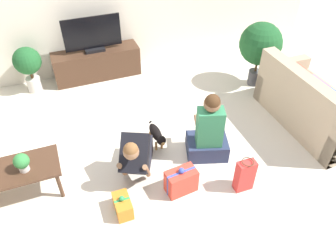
# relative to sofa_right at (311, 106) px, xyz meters

# --- Properties ---
(ground_plane) EXTENTS (16.00, 16.00, 0.00)m
(ground_plane) POSITION_rel_sofa_right_xyz_m (-2.43, 0.03, -0.32)
(ground_plane) COLOR beige
(sofa_right) EXTENTS (0.84, 1.71, 0.87)m
(sofa_right) POSITION_rel_sofa_right_xyz_m (0.00, 0.00, 0.00)
(sofa_right) COLOR tan
(sofa_right) RESTS_ON ground_plane
(coffee_table) EXTENTS (1.08, 0.51, 0.42)m
(coffee_table) POSITION_rel_sofa_right_xyz_m (-4.02, 0.12, 0.06)
(coffee_table) COLOR #472D1E
(coffee_table) RESTS_ON ground_plane
(tv_console) EXTENTS (1.46, 0.40, 0.51)m
(tv_console) POSITION_rel_sofa_right_xyz_m (-2.59, 2.39, -0.06)
(tv_console) COLOR #472D1E
(tv_console) RESTS_ON ground_plane
(tv) EXTENTS (0.94, 0.20, 0.58)m
(tv) POSITION_rel_sofa_right_xyz_m (-2.59, 2.39, 0.45)
(tv) COLOR black
(tv) RESTS_ON tv_console
(potted_plant_corner_right) EXTENTS (0.68, 0.68, 1.09)m
(potted_plant_corner_right) POSITION_rel_sofa_right_xyz_m (-0.15, 1.20, 0.41)
(potted_plant_corner_right) COLOR #4C4C51
(potted_plant_corner_right) RESTS_ON ground_plane
(potted_plant_back_left) EXTENTS (0.44, 0.44, 0.77)m
(potted_plant_back_left) POSITION_rel_sofa_right_xyz_m (-3.67, 2.34, 0.18)
(potted_plant_back_left) COLOR beige
(potted_plant_back_left) RESTS_ON ground_plane
(person_kneeling) EXTENTS (0.60, 0.80, 0.74)m
(person_kneeling) POSITION_rel_sofa_right_xyz_m (-2.60, -0.03, 0.00)
(person_kneeling) COLOR #23232D
(person_kneeling) RESTS_ON ground_plane
(person_sitting) EXTENTS (0.62, 0.58, 0.98)m
(person_sitting) POSITION_rel_sofa_right_xyz_m (-1.66, -0.06, 0.05)
(person_sitting) COLOR #283351
(person_sitting) RESTS_ON ground_plane
(dog) EXTENTS (0.14, 0.53, 0.30)m
(dog) POSITION_rel_sofa_right_xyz_m (-2.22, 0.33, -0.11)
(dog) COLOR black
(dog) RESTS_ON ground_plane
(gift_box_a) EXTENTS (0.17, 0.30, 0.26)m
(gift_box_a) POSITION_rel_sofa_right_xyz_m (-2.93, -0.54, -0.21)
(gift_box_a) COLOR orange
(gift_box_a) RESTS_ON ground_plane
(gift_box_b) EXTENTS (0.38, 0.24, 0.37)m
(gift_box_b) POSITION_rel_sofa_right_xyz_m (-2.21, -0.48, -0.16)
(gift_box_b) COLOR red
(gift_box_b) RESTS_ON ground_plane
(gift_bag_a) EXTENTS (0.22, 0.14, 0.45)m
(gift_bag_a) POSITION_rel_sofa_right_xyz_m (-1.51, -0.72, -0.10)
(gift_bag_a) COLOR red
(gift_bag_a) RESTS_ON ground_plane
(tabletop_plant) EXTENTS (0.17, 0.17, 0.22)m
(tabletop_plant) POSITION_rel_sofa_right_xyz_m (-3.84, 0.07, 0.23)
(tabletop_plant) COLOR beige
(tabletop_plant) RESTS_ON coffee_table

